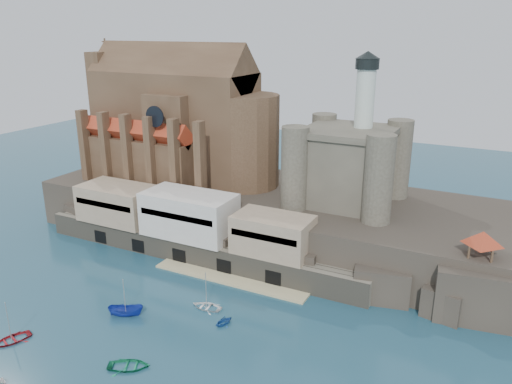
{
  "coord_description": "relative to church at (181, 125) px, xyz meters",
  "views": [
    {
      "loc": [
        42.73,
        -51.68,
        43.39
      ],
      "look_at": [
        0.3,
        32.0,
        12.39
      ],
      "focal_mm": 35.0,
      "sensor_mm": 36.0,
      "label": 1
    }
  ],
  "objects": [
    {
      "name": "quay",
      "position": [
        13.94,
        -18.78,
        -16.06
      ],
      "size": [
        70.0,
        12.0,
        13.05
      ],
      "color": "#6A6455",
      "rests_on": "ground"
    },
    {
      "name": "ground",
      "position": [
        24.13,
        -41.85,
        -22.13
      ],
      "size": [
        300.0,
        300.0,
        0.0
      ],
      "primitive_type": "plane",
      "color": "#183F52",
      "rests_on": "ground"
    },
    {
      "name": "boat_0",
      "position": [
        7.05,
        -54.25,
        -22.13
      ],
      "size": [
        4.01,
        2.46,
        5.42
      ],
      "primitive_type": "imported",
      "rotation": [
        0.0,
        0.0,
        5.91
      ],
      "color": "#A31820",
      "rests_on": "ground"
    },
    {
      "name": "boat_6",
      "position": [
        27.5,
        -33.7,
        -22.13
      ],
      "size": [
        1.26,
        3.7,
        5.1
      ],
      "primitive_type": "imported",
      "rotation": [
        0.0,
        0.0,
        4.77
      ],
      "color": "white",
      "rests_on": "ground"
    },
    {
      "name": "pavilion",
      "position": [
        66.13,
        -15.85,
        -9.4
      ],
      "size": [
        6.4,
        6.4,
        5.4
      ],
      "color": "#473221",
      "rests_on": "rock_outcrop"
    },
    {
      "name": "boat_7",
      "position": [
        32.36,
        -36.52,
        -22.13
      ],
      "size": [
        3.18,
        2.5,
        3.22
      ],
      "primitive_type": "imported",
      "rotation": [
        0.0,
        0.0,
        5.96
      ],
      "color": "#1B4C98",
      "rests_on": "ground"
    },
    {
      "name": "rock_outcrop",
      "position": [
        66.13,
        -16.01,
        -18.11
      ],
      "size": [
        14.5,
        10.5,
        8.7
      ],
      "color": "#29231E",
      "rests_on": "ground"
    },
    {
      "name": "boat_2",
      "position": [
        17.32,
        -41.42,
        -22.13
      ],
      "size": [
        2.88,
        2.85,
        5.65
      ],
      "primitive_type": "imported",
      "rotation": [
        0.0,
        0.0,
        2.01
      ],
      "color": "#19319F",
      "rests_on": "ground"
    },
    {
      "name": "promontory",
      "position": [
        23.94,
        -2.48,
        -17.2
      ],
      "size": [
        100.0,
        36.0,
        10.0
      ],
      "color": "#29231E",
      "rests_on": "ground"
    },
    {
      "name": "church",
      "position": [
        0.0,
        0.0,
        0.0
      ],
      "size": [
        47.0,
        25.93,
        30.51
      ],
      "color": "#473221",
      "rests_on": "promontory"
    },
    {
      "name": "boat_3",
      "position": [
        26.25,
        -51.18,
        -22.13
      ],
      "size": [
        2.9,
        4.15,
        5.68
      ],
      "primitive_type": "imported",
      "rotation": [
        0.0,
        0.0,
        2.04
      ],
      "color": "#138152",
      "rests_on": "ground"
    },
    {
      "name": "castle_keep",
      "position": [
        40.21,
        -0.78,
        -3.81
      ],
      "size": [
        21.2,
        21.2,
        29.3
      ],
      "color": "#4C483C",
      "rests_on": "promontory"
    }
  ]
}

